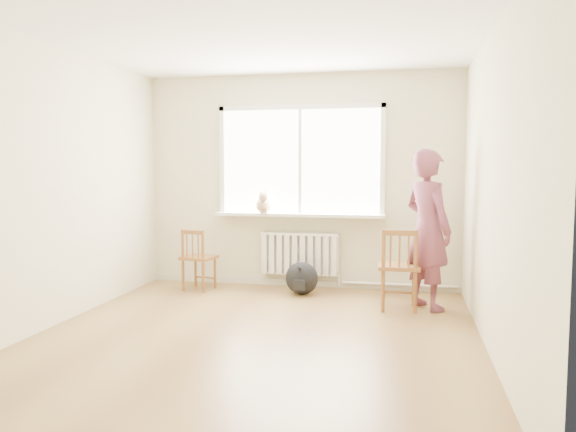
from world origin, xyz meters
The scene contains 13 objects.
floor centered at (0.00, 0.00, 0.00)m, with size 4.50×4.50×0.00m, color olive.
ceiling centered at (0.00, 0.00, 2.70)m, with size 4.50×4.50×0.00m, color white.
back_wall centered at (0.00, 2.25, 1.35)m, with size 4.00×0.01×2.70m, color beige.
window centered at (0.00, 2.22, 1.66)m, with size 2.12×0.05×1.42m.
windowsill centered at (0.00, 2.14, 0.93)m, with size 2.15×0.22×0.04m, color white.
radiator centered at (0.00, 2.16, 0.44)m, with size 1.00×0.12×0.55m.
heating_pipe centered at (1.25, 2.19, 0.08)m, with size 0.04×0.04×1.40m, color silver.
baseboard centered at (0.00, 2.23, 0.04)m, with size 4.00×0.03×0.08m, color beige.
chair_left centered at (-1.21, 1.73, 0.39)m, with size 0.44×0.42×0.76m.
chair_right centered at (1.25, 1.25, 0.44)m, with size 0.45×0.43×0.88m.
person centered at (1.55, 1.39, 0.86)m, with size 0.63×0.41×1.72m, color #C64264.
cat centered at (-0.44, 2.05, 1.07)m, with size 0.25×0.43×0.29m.
backpack centered at (0.10, 1.76, 0.20)m, with size 0.39×0.30×0.39m, color black.
Camera 1 is at (1.31, -4.78, 1.53)m, focal length 35.00 mm.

